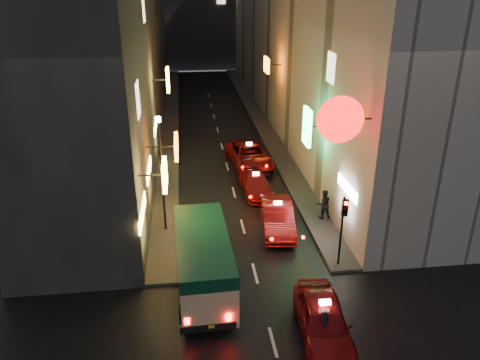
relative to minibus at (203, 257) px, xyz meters
name	(u,v)px	position (x,y,z in m)	size (l,w,h in m)	color
building_left	(121,23)	(-5.60, 26.44, 7.30)	(7.67, 52.15, 18.00)	#3C3A37
building_right	(301,21)	(10.40, 26.43, 7.30)	(8.38, 52.00, 18.00)	#ACA69E
sidewalk_left	(171,121)	(-1.85, 26.44, -1.62)	(1.50, 52.00, 0.15)	#454340
sidewalk_right	(259,119)	(6.65, 26.44, -1.62)	(1.50, 52.00, 0.15)	#454340
minibus	(203,257)	(0.00, 0.00, 0.00)	(2.40, 6.31, 2.69)	beige
taxi_near	(324,319)	(4.30, -3.56, -0.78)	(2.79, 5.91, 2.00)	maroon
taxi_second	(277,215)	(4.21, 4.90, -0.81)	(2.82, 5.76, 1.94)	maroon
taxi_third	(256,182)	(3.77, 9.69, -0.97)	(2.15, 4.68, 1.62)	maroon
taxi_far	(249,153)	(4.02, 14.50, -0.77)	(3.06, 6.06, 2.02)	maroon
pedestrian_crossing	(325,329)	(4.18, -4.10, -0.77)	(0.61, 0.39, 1.85)	black
pedestrian_sidewalk	(324,202)	(6.98, 5.63, -0.58)	(0.73, 0.45, 1.93)	black
traffic_light	(344,217)	(6.40, 0.91, 0.99)	(0.26, 0.43, 3.50)	black
lamp_post	(161,167)	(-1.80, 5.44, 2.03)	(0.28, 0.28, 6.22)	black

